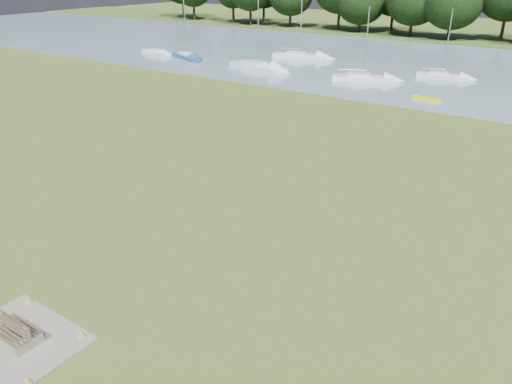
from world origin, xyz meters
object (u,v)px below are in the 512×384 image
Objects in this scene: sailboat_6 at (156,51)px; sailboat_8 at (299,54)px; sailboat_1 at (258,65)px; sailboat_4 at (442,75)px; kayak at (427,99)px; sailboat_7 at (363,77)px; bench_pair at (15,331)px; sailboat_0 at (186,55)px.

sailboat_6 is 19.88m from sailboat_8.
sailboat_1 reaches higher than sailboat_4.
kayak is at bearing 2.64° from sailboat_1.
kayak is at bearing -46.90° from sailboat_8.
sailboat_7 is at bearing 8.81° from sailboat_6.
sailboat_8 is (-19.71, 52.30, 0.09)m from bench_pair.
sailboat_4 is 0.97× the size of sailboat_7.
sailboat_7 is 0.82× the size of sailboat_8.
sailboat_1 is 1.43× the size of sailboat_6.
sailboat_7 is at bearing 22.73° from sailboat_0.
sailboat_4 is 37.71m from sailboat_6.
sailboat_6 reaches higher than kayak.
sailboat_1 is 1.31× the size of sailboat_4.
sailboat_0 is at bearing 4.17° from sailboat_6.
sailboat_1 is 9.19m from sailboat_8.
sailboat_6 is (-17.75, 0.96, -0.09)m from sailboat_1.
sailboat_7 is at bearing 98.73° from bench_pair.
sailboat_4 is at bearing 21.68° from sailboat_7.
sailboat_6 is (-37.21, -6.09, -0.01)m from sailboat_4.
sailboat_6 is at bearing -170.93° from sailboat_8.
kayak is 0.37× the size of sailboat_4.
sailboat_1 reaches higher than kayak.
bench_pair is 55.89m from sailboat_8.
sailboat_1 is 1.26× the size of sailboat_7.
sailboat_0 is 11.65m from sailboat_1.
kayak is 21.42m from sailboat_1.
sailboat_7 is (12.89, 0.93, -0.02)m from sailboat_1.
sailboat_8 is at bearing 125.35° from sailboat_7.
sailboat_4 is at bearing -21.75° from sailboat_8.
sailboat_7 reaches higher than sailboat_6.
sailboat_8 is at bearing 100.04° from sailboat_1.
sailboat_4 reaches higher than sailboat_6.
kayak is 0.36× the size of sailboat_7.
sailboat_0 reaches higher than kayak.
sailboat_0 is at bearing 125.52° from bench_pair.
sailboat_6 is at bearing -163.07° from sailboat_0.
kayak is 0.40× the size of sailboat_6.
sailboat_1 is (-21.12, 3.56, 0.34)m from kayak.
sailboat_0 is at bearing -176.93° from sailboat_4.
sailboat_4 is 1.09× the size of sailboat_6.
sailboat_0 is 1.15× the size of sailboat_4.
sailboat_8 is at bearing 154.51° from kayak.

